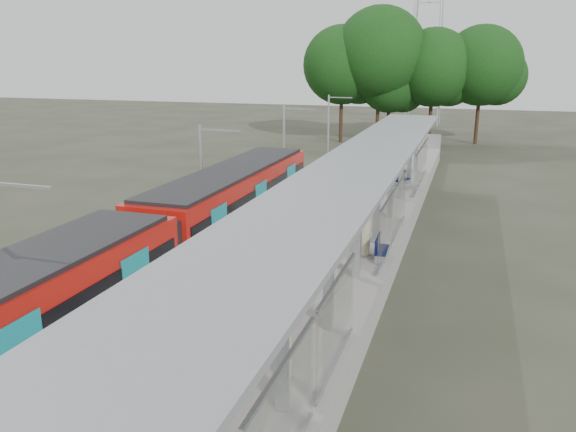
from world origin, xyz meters
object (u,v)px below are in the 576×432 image
object	(u,v)px
info_pillar_near	(283,349)
train	(147,254)
bench_far	(402,179)
info_pillar_far	(365,234)
bench_mid	(380,248)
litter_bin	(355,217)

from	to	relation	value
info_pillar_near	train	bearing A→B (deg)	141.36
bench_far	info_pillar_far	bearing A→B (deg)	-71.15
bench_far	info_pillar_near	bearing A→B (deg)	-71.93
info_pillar_near	info_pillar_far	distance (m)	9.18
train	info_pillar_far	bearing A→B (deg)	39.06
bench_mid	litter_bin	world-z (taller)	bench_mid
bench_mid	bench_far	distance (m)	13.07
bench_far	info_pillar_near	world-z (taller)	info_pillar_near
info_pillar_far	litter_bin	size ratio (longest dim) A/B	2.12
bench_far	litter_bin	world-z (taller)	bench_far
bench_mid	info_pillar_near	distance (m)	8.77
info_pillar_far	train	bearing A→B (deg)	-124.88
train	bench_far	bearing A→B (deg)	70.74
train	bench_mid	distance (m)	8.43
bench_far	litter_bin	xyz separation A→B (m)	(-0.97, -8.96, -0.03)
train	info_pillar_near	bearing A→B (deg)	-33.50
train	info_pillar_near	distance (m)	7.34
info_pillar_near	litter_bin	bearing A→B (deg)	88.87
bench_mid	info_pillar_near	size ratio (longest dim) A/B	0.81
bench_far	info_pillar_far	distance (m)	12.60
info_pillar_near	litter_bin	distance (m)	12.84
bench_mid	info_pillar_near	bearing A→B (deg)	-98.04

